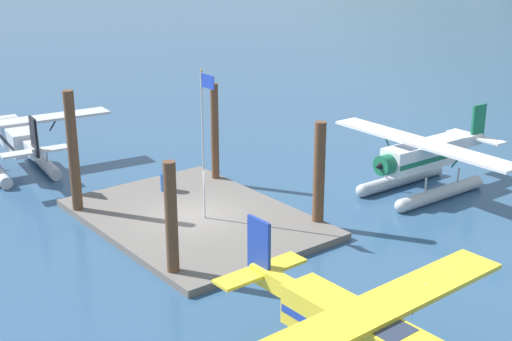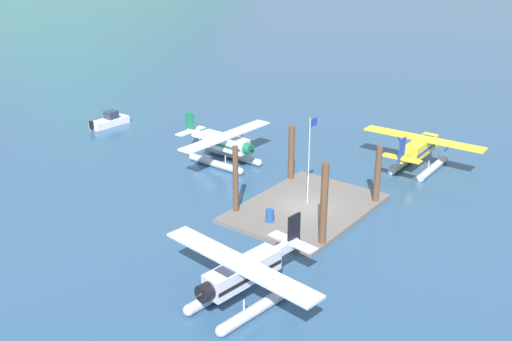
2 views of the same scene
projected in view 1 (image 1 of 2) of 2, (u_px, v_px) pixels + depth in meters
The scene contains 10 objects.
ground_plane at pixel (195, 222), 30.76m from camera, with size 1200.00×1200.00×0.00m, color #2D5175.
dock_platform at pixel (195, 219), 30.71m from camera, with size 11.28×8.06×0.30m, color #66605B.
piling_near_left at pixel (73, 155), 30.56m from camera, with size 0.47×0.47×5.75m, color brown.
piling_near_right at pixel (171, 221), 24.97m from camera, with size 0.46×0.46×4.53m, color brown.
piling_far_left at pixel (215, 134), 34.73m from camera, with size 0.39×0.39×5.18m, color brown.
piling_far_right at pixel (319, 176), 29.46m from camera, with size 0.49×0.49×4.71m, color brown.
flagpole at pixel (204, 129), 29.02m from camera, with size 0.95×0.10×6.56m.
fuel_drum at pixel (166, 182), 33.55m from camera, with size 0.62×0.62×0.88m.
seaplane_white_bow_right at pixel (422, 162), 33.79m from camera, with size 10.43×7.98×3.84m.
seaplane_silver_port_aft at pixel (16, 142), 37.02m from camera, with size 7.95×10.49×3.84m.
Camera 1 is at (23.98, -15.48, 11.99)m, focal length 48.77 mm.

